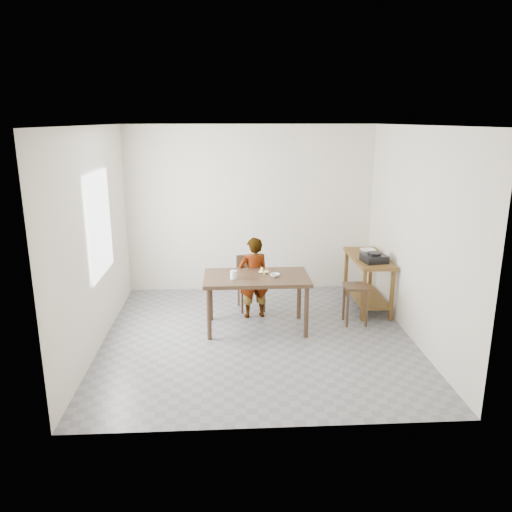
{
  "coord_description": "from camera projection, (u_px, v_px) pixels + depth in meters",
  "views": [
    {
      "loc": [
        -0.38,
        -6.03,
        2.76
      ],
      "look_at": [
        0.0,
        0.4,
        1.0
      ],
      "focal_mm": 35.0,
      "sensor_mm": 36.0,
      "label": 1
    }
  ],
  "objects": [
    {
      "name": "wall_front",
      "position": [
        273.0,
        291.0,
        4.26
      ],
      "size": [
        4.0,
        0.04,
        2.7
      ],
      "primitive_type": "cube",
      "color": "silver",
      "rests_on": "ground"
    },
    {
      "name": "ceiling",
      "position": [
        258.0,
        124.0,
        5.84
      ],
      "size": [
        4.0,
        4.0,
        0.04
      ],
      "primitive_type": "cube",
      "color": "white",
      "rests_on": "wall_back"
    },
    {
      "name": "dining_table",
      "position": [
        256.0,
        302.0,
        6.75
      ],
      "size": [
        1.4,
        0.8,
        0.75
      ],
      "primitive_type": null,
      "color": "#3F2C1C",
      "rests_on": "floor"
    },
    {
      "name": "glass_tumbler",
      "position": [
        234.0,
        275.0,
        6.52
      ],
      "size": [
        0.09,
        0.09,
        0.11
      ],
      "primitive_type": "cylinder",
      "rotation": [
        0.0,
        0.0,
        -0.03
      ],
      "color": "white",
      "rests_on": "dining_table"
    },
    {
      "name": "window_pane",
      "position": [
        100.0,
        224.0,
        6.24
      ],
      "size": [
        0.02,
        1.1,
        1.3
      ],
      "primitive_type": "cube",
      "color": "white",
      "rests_on": "wall_left"
    },
    {
      "name": "wall_back",
      "position": [
        250.0,
        209.0,
        8.15
      ],
      "size": [
        4.0,
        0.04,
        2.7
      ],
      "primitive_type": "cube",
      "color": "silver",
      "rests_on": "ground"
    },
    {
      "name": "wall_right",
      "position": [
        417.0,
        235.0,
        6.32
      ],
      "size": [
        0.04,
        4.0,
        2.7
      ],
      "primitive_type": "cube",
      "color": "silver",
      "rests_on": "ground"
    },
    {
      "name": "dining_chair",
      "position": [
        251.0,
        284.0,
        7.44
      ],
      "size": [
        0.44,
        0.44,
        0.8
      ],
      "primitive_type": null,
      "rotation": [
        0.0,
        0.0,
        0.14
      ],
      "color": "#3F2C1C",
      "rests_on": "floor"
    },
    {
      "name": "gas_burner",
      "position": [
        374.0,
        258.0,
        7.12
      ],
      "size": [
        0.36,
        0.36,
        0.11
      ],
      "primitive_type": "cube",
      "rotation": [
        0.0,
        0.0,
        0.15
      ],
      "color": "black",
      "rests_on": "prep_counter"
    },
    {
      "name": "banana",
      "position": [
        264.0,
        271.0,
        6.75
      ],
      "size": [
        0.18,
        0.16,
        0.06
      ],
      "primitive_type": null,
      "rotation": [
        0.0,
        0.0,
        -0.33
      ],
      "color": "#FBDD5D",
      "rests_on": "dining_table"
    },
    {
      "name": "serving_bowl",
      "position": [
        368.0,
        251.0,
        7.61
      ],
      "size": [
        0.25,
        0.25,
        0.06
      ],
      "primitive_type": "imported",
      "rotation": [
        0.0,
        0.0,
        0.09
      ],
      "color": "silver",
      "rests_on": "prep_counter"
    },
    {
      "name": "prep_counter",
      "position": [
        367.0,
        282.0,
        7.51
      ],
      "size": [
        0.5,
        1.2,
        0.8
      ],
      "primitive_type": null,
      "color": "brown",
      "rests_on": "floor"
    },
    {
      "name": "wall_left",
      "position": [
        93.0,
        240.0,
        6.09
      ],
      "size": [
        0.04,
        4.0,
        2.7
      ],
      "primitive_type": "cube",
      "color": "silver",
      "rests_on": "ground"
    },
    {
      "name": "stool",
      "position": [
        355.0,
        304.0,
        6.94
      ],
      "size": [
        0.33,
        0.33,
        0.56
      ],
      "primitive_type": null,
      "rotation": [
        0.0,
        0.0,
        -0.03
      ],
      "color": "#3F2C1C",
      "rests_on": "floor"
    },
    {
      "name": "floor",
      "position": [
        258.0,
        339.0,
        6.56
      ],
      "size": [
        4.0,
        4.0,
        0.04
      ],
      "primitive_type": "cube",
      "color": "slate",
      "rests_on": "ground"
    },
    {
      "name": "child",
      "position": [
        254.0,
        278.0,
        7.1
      ],
      "size": [
        0.48,
        0.36,
        1.18
      ],
      "primitive_type": "imported",
      "rotation": [
        0.0,
        0.0,
        3.33
      ],
      "color": "silver",
      "rests_on": "floor"
    },
    {
      "name": "small_bowl",
      "position": [
        275.0,
        275.0,
        6.62
      ],
      "size": [
        0.17,
        0.17,
        0.04
      ],
      "primitive_type": "imported",
      "rotation": [
        0.0,
        0.0,
        -0.43
      ],
      "color": "silver",
      "rests_on": "dining_table"
    }
  ]
}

